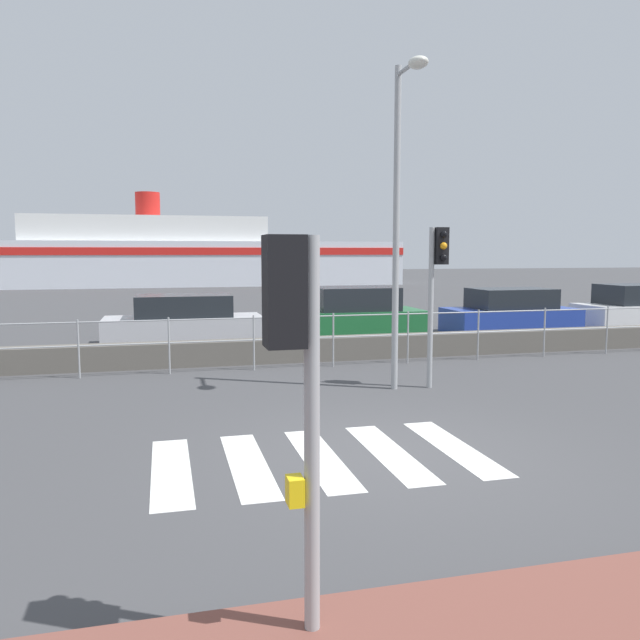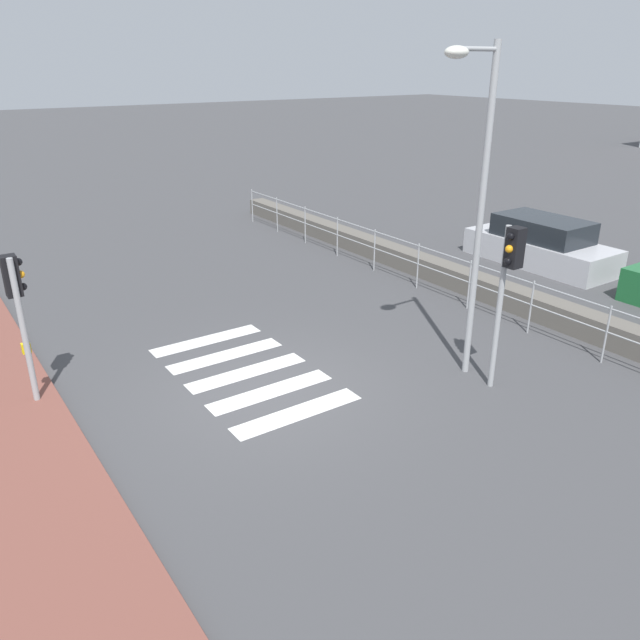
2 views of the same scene
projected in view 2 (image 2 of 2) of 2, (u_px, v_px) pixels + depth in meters
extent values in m
plane|color=#424244|center=(271.00, 392.00, 11.20)|extent=(160.00, 160.00, 0.00)
cube|color=brown|center=(27.00, 467.00, 9.03)|extent=(24.00, 1.80, 0.12)
cube|color=silver|center=(207.00, 340.00, 13.27)|extent=(0.45, 2.40, 0.01)
cube|color=silver|center=(226.00, 355.00, 12.58)|extent=(0.45, 2.40, 0.01)
cube|color=silver|center=(247.00, 372.00, 11.90)|extent=(0.45, 2.40, 0.01)
cube|color=silver|center=(271.00, 391.00, 11.21)|extent=(0.45, 2.40, 0.01)
cube|color=silver|center=(298.00, 413.00, 10.53)|extent=(0.45, 2.40, 0.01)
cube|color=#605B54|center=(522.00, 301.00, 14.68)|extent=(25.64, 0.55, 0.54)
cylinder|color=#9EA0A3|center=(501.00, 273.00, 13.89)|extent=(23.08, 0.03, 0.03)
cylinder|color=#9EA0A3|center=(499.00, 293.00, 14.07)|extent=(23.08, 0.03, 0.03)
cylinder|color=#9EA0A3|center=(252.00, 206.00, 22.88)|extent=(0.04, 0.04, 1.20)
cylinder|color=#9EA0A3|center=(277.00, 215.00, 21.52)|extent=(0.04, 0.04, 1.20)
cylinder|color=#9EA0A3|center=(305.00, 225.00, 20.17)|extent=(0.04, 0.04, 1.20)
cylinder|color=#9EA0A3|center=(337.00, 237.00, 18.82)|extent=(0.04, 0.04, 1.20)
cylinder|color=#9EA0A3|center=(374.00, 250.00, 17.47)|extent=(0.04, 0.04, 1.20)
cylinder|color=#9EA0A3|center=(418.00, 266.00, 16.12)|extent=(0.04, 0.04, 1.20)
cylinder|color=#9EA0A3|center=(469.00, 285.00, 14.77)|extent=(0.04, 0.04, 1.20)
cylinder|color=#9EA0A3|center=(531.00, 307.00, 13.42)|extent=(0.04, 0.04, 1.20)
cylinder|color=#9EA0A3|center=(606.00, 335.00, 12.07)|extent=(0.04, 0.04, 1.20)
cylinder|color=#9EA0A3|center=(25.00, 335.00, 10.26)|extent=(0.10, 0.10, 2.65)
cube|color=black|center=(11.00, 276.00, 10.01)|extent=(0.24, 0.24, 0.68)
sphere|color=black|center=(18.00, 262.00, 10.00)|extent=(0.13, 0.13, 0.13)
sphere|color=orange|center=(21.00, 274.00, 10.08)|extent=(0.13, 0.13, 0.13)
sphere|color=black|center=(23.00, 287.00, 10.16)|extent=(0.13, 0.13, 0.13)
cube|color=yellow|center=(26.00, 348.00, 10.44)|extent=(0.10, 0.14, 0.18)
cylinder|color=#9EA0A3|center=(499.00, 310.00, 10.85)|extent=(0.10, 0.10, 2.99)
cube|color=black|center=(515.00, 248.00, 10.27)|extent=(0.24, 0.24, 0.68)
sphere|color=black|center=(511.00, 236.00, 10.12)|extent=(0.13, 0.13, 0.13)
sphere|color=orange|center=(509.00, 249.00, 10.20)|extent=(0.13, 0.13, 0.13)
sphere|color=black|center=(508.00, 261.00, 10.28)|extent=(0.13, 0.13, 0.13)
cylinder|color=#9EA0A3|center=(480.00, 222.00, 10.85)|extent=(0.12, 0.12, 5.82)
cylinder|color=#9EA0A3|center=(477.00, 49.00, 9.56)|extent=(0.07, 0.89, 0.07)
ellipsoid|color=silver|center=(457.00, 52.00, 9.35)|extent=(0.32, 0.42, 0.19)
cube|color=#BCBCC1|center=(540.00, 251.00, 18.16)|extent=(4.33, 1.74, 0.75)
cube|color=#1E2328|center=(543.00, 228.00, 17.90)|extent=(2.60, 1.53, 0.61)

